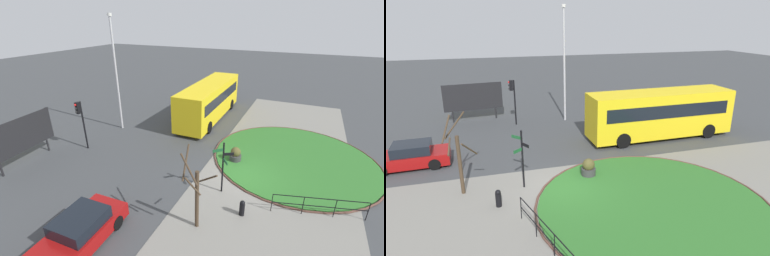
% 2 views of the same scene
% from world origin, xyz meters
% --- Properties ---
extents(ground, '(120.00, 120.00, 0.00)m').
position_xyz_m(ground, '(0.00, 0.00, 0.00)').
color(ground, '#3D3F42').
extents(sidewalk_paving, '(32.00, 8.48, 0.02)m').
position_xyz_m(sidewalk_paving, '(0.00, -1.76, 0.01)').
color(sidewalk_paving, gray).
rests_on(sidewalk_paving, ground).
extents(grass_island, '(10.22, 10.22, 0.10)m').
position_xyz_m(grass_island, '(3.43, -2.52, 0.05)').
color(grass_island, '#2D6B28').
rests_on(grass_island, ground).
extents(grass_kerb_ring, '(10.53, 10.53, 0.11)m').
position_xyz_m(grass_kerb_ring, '(3.43, -2.52, 0.06)').
color(grass_kerb_ring, brown).
rests_on(grass_kerb_ring, ground).
extents(signpost_directional, '(0.71, 0.93, 2.98)m').
position_xyz_m(signpost_directional, '(-1.88, 0.69, 1.71)').
color(signpost_directional, black).
rests_on(signpost_directional, ground).
extents(bollard_foreground, '(0.26, 0.26, 0.82)m').
position_xyz_m(bollard_foreground, '(-3.16, -0.74, 0.42)').
color(bollard_foreground, black).
rests_on(bollard_foreground, ground).
extents(railing_grass_edge, '(1.24, 4.15, 1.02)m').
position_xyz_m(railing_grass_edge, '(-1.71, -4.03, 0.67)').
color(railing_grass_edge, black).
rests_on(railing_grass_edge, ground).
extents(bus_yellow, '(10.13, 2.69, 3.25)m').
position_xyz_m(bus_yellow, '(8.16, 5.32, 1.74)').
color(bus_yellow, yellow).
rests_on(bus_yellow, ground).
extents(car_near_lane, '(4.31, 2.05, 1.36)m').
position_xyz_m(car_near_lane, '(-7.61, 4.89, 0.64)').
color(car_near_lane, maroon).
rests_on(car_near_lane, ground).
extents(traffic_light_near, '(0.49, 0.30, 3.51)m').
position_xyz_m(traffic_light_near, '(-1.25, 11.08, 2.58)').
color(traffic_light_near, black).
rests_on(traffic_light_near, ground).
extents(lamppost_tall, '(0.32, 0.32, 8.95)m').
position_xyz_m(lamppost_tall, '(2.88, 11.16, 4.77)').
color(lamppost_tall, '#B7B7BC').
rests_on(lamppost_tall, ground).
extents(billboard_left, '(4.57, 0.59, 3.05)m').
position_xyz_m(billboard_left, '(-4.21, 13.11, 1.94)').
color(billboard_left, black).
rests_on(billboard_left, ground).
extents(planter_near_signpost, '(0.76, 0.76, 1.00)m').
position_xyz_m(planter_near_signpost, '(1.56, 0.92, 0.45)').
color(planter_near_signpost, '#383838').
rests_on(planter_near_signpost, ground).
extents(street_tree_bare, '(1.48, 1.46, 3.89)m').
position_xyz_m(street_tree_bare, '(-4.73, 0.95, 1.83)').
color(street_tree_bare, '#423323').
rests_on(street_tree_bare, ground).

